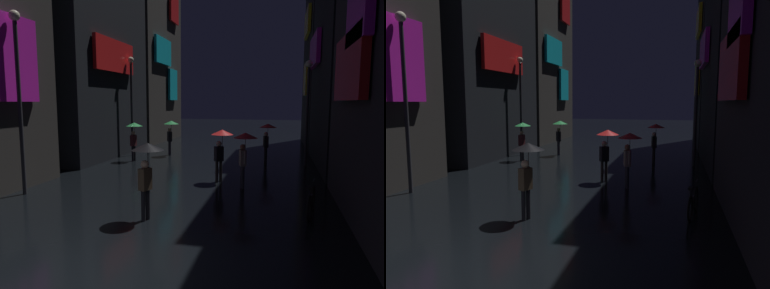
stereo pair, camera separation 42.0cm
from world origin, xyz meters
TOP-DOWN VIEW (x-y plane):
  - ground_plane at (0.00, 0.00)m, footprint 120.00×120.00m
  - building_left_mid at (-7.49, 13.25)m, footprint 4.25×8.52m
  - building_left_far at (-7.48, 22.14)m, footprint 4.25×8.28m
  - building_right_mid at (7.49, 13.22)m, footprint 4.25×8.42m
  - building_right_far at (7.49, 22.06)m, footprint 4.25×8.15m
  - pedestrian_far_right_green at (-4.09, 12.14)m, footprint 0.90×0.90m
  - pedestrian_midstreet_centre_red at (3.05, 13.03)m, footprint 0.90×0.90m
  - pedestrian_near_crossing_green at (-2.74, 14.51)m, footprint 0.90×0.90m
  - pedestrian_midstreet_left_black at (0.17, 3.39)m, footprint 0.90×0.90m
  - pedestrian_foreground_right_red at (1.38, 8.42)m, footprint 0.90×0.90m
  - pedestrian_foreground_left_red at (2.42, 7.41)m, footprint 0.90×0.90m
  - bicycle_parked_at_storefront at (4.60, 4.85)m, footprint 0.39×1.80m
  - streetlamp_left_near at (-5.00, 4.73)m, footprint 0.36×0.36m
  - streetlamp_right_far at (5.00, 13.03)m, footprint 0.36×0.36m
  - streetlamp_left_far at (-5.00, 13.91)m, footprint 0.36×0.36m

SIDE VIEW (x-z plane):
  - ground_plane at x=0.00m, z-range 0.00..0.00m
  - bicycle_parked_at_storefront at x=4.60m, z-range -0.09..0.87m
  - pedestrian_far_right_green at x=-4.09m, z-range 0.61..2.73m
  - pedestrian_midstreet_centre_red at x=3.05m, z-range 0.61..2.73m
  - pedestrian_near_crossing_green at x=-2.74m, z-range 0.61..2.73m
  - pedestrian_midstreet_left_black at x=0.17m, z-range 0.61..2.73m
  - pedestrian_foreground_right_red at x=1.38m, z-range 0.61..2.73m
  - pedestrian_foreground_left_red at x=2.42m, z-range 0.61..2.73m
  - streetlamp_right_far at x=5.00m, z-range 0.68..6.00m
  - streetlamp_left_far at x=-5.00m, z-range 0.71..6.61m
  - streetlamp_left_near at x=-5.00m, z-range 0.72..6.99m
  - building_left_far at x=-7.48m, z-range 0.00..14.03m
  - building_left_mid at x=-7.49m, z-range 0.00..14.84m
  - building_right_mid at x=7.49m, z-range 0.00..15.08m
  - building_right_far at x=7.49m, z-range 0.00..17.22m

